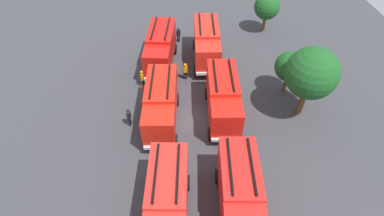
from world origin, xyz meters
TOP-DOWN VIEW (x-y plane):
  - ground_plane at (0.00, 0.00)m, footprint 54.02×54.02m
  - fire_truck_0 at (-8.28, -2.48)m, footprint 7.49×3.64m
  - fire_truck_1 at (0.03, -2.61)m, footprint 7.39×3.27m
  - fire_truck_2 at (8.86, -2.41)m, footprint 7.41×3.35m
  - fire_truck_3 at (-8.74, 2.37)m, footprint 7.37×3.21m
  - fire_truck_4 at (-0.27, 2.69)m, footprint 7.36×3.19m
  - fire_truck_5 at (8.79, 2.27)m, footprint 7.41×3.34m
  - firefighter_0 at (-4.96, -4.39)m, footprint 0.46×0.33m
  - firefighter_2 at (0.18, -5.41)m, footprint 0.46×0.33m
  - firefighter_3 at (-5.69, -0.15)m, footprint 0.30×0.44m
  - firefighter_4 at (-12.62, -0.39)m, footprint 0.41×0.48m
  - tree_0 at (-14.12, 10.12)m, footprint 2.99×2.99m
  - tree_1 at (-2.92, 9.26)m, footprint 2.82×2.82m
  - tree_2 at (0.11, 9.66)m, footprint 4.34×4.34m
  - traffic_cone_0 at (-4.70, -4.51)m, footprint 0.39×0.39m

SIDE VIEW (x-z plane):
  - ground_plane at x=0.00m, z-range 0.00..0.00m
  - traffic_cone_0 at x=-4.70m, z-range 0.00..0.56m
  - firefighter_4 at x=-12.62m, z-range 0.11..1.83m
  - firefighter_0 at x=-4.96m, z-range 0.12..1.90m
  - firefighter_2 at x=0.18m, z-range 0.12..1.92m
  - firefighter_3 at x=-5.69m, z-range 0.12..1.94m
  - fire_truck_0 at x=-8.28m, z-range 0.21..4.09m
  - fire_truck_1 at x=0.03m, z-range 0.21..4.09m
  - fire_truck_2 at x=8.86m, z-range 0.21..4.09m
  - fire_truck_3 at x=-8.74m, z-range 0.21..4.09m
  - fire_truck_4 at x=-0.27m, z-range 0.21..4.09m
  - fire_truck_5 at x=8.79m, z-range 0.21..4.09m
  - tree_1 at x=-2.92m, z-range 0.76..5.13m
  - tree_0 at x=-14.12m, z-range 0.80..5.44m
  - tree_2 at x=0.11m, z-range 1.16..7.89m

